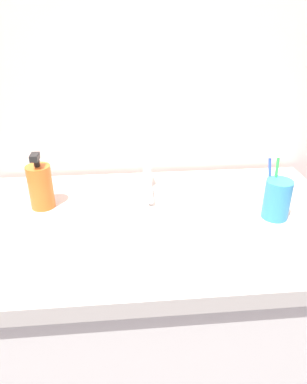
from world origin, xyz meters
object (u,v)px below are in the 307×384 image
(faucet, at_px, (148,180))
(soap_dispenser, at_px, (40,186))
(toothbrush_cup, at_px, (277,199))
(toothbrush_green, at_px, (276,177))
(toothbrush_blue, at_px, (270,177))

(faucet, height_order, soap_dispenser, soap_dispenser)
(toothbrush_cup, distance_m, toothbrush_green, 0.06)
(toothbrush_green, distance_m, soap_dispenser, 0.61)
(faucet, xyz_separation_m, toothbrush_blue, (0.30, -0.15, 0.07))
(faucet, relative_size, toothbrush_green, 0.94)
(toothbrush_blue, height_order, toothbrush_green, toothbrush_green)
(toothbrush_cup, relative_size, soap_dispenser, 0.66)
(soap_dispenser, bearing_deg, toothbrush_cup, -10.39)
(toothbrush_cup, height_order, toothbrush_blue, toothbrush_blue)
(toothbrush_blue, bearing_deg, toothbrush_green, -20.98)
(faucet, bearing_deg, soap_dispenser, -167.78)
(toothbrush_blue, relative_size, soap_dispenser, 1.09)
(toothbrush_green, bearing_deg, faucet, 154.41)
(faucet, bearing_deg, toothbrush_green, -25.59)
(toothbrush_green, bearing_deg, soap_dispenser, 171.83)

